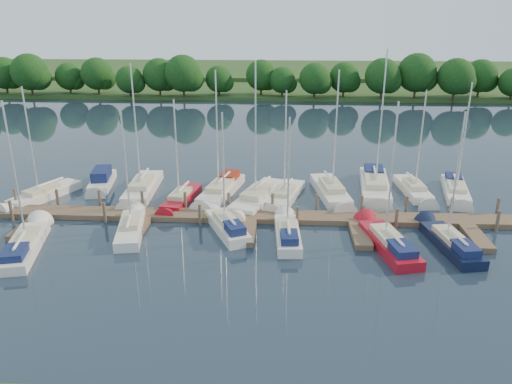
# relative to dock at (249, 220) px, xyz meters

# --- Properties ---
(ground) EXTENTS (260.00, 260.00, 0.00)m
(ground) POSITION_rel_dock_xyz_m (0.00, -7.31, -0.20)
(ground) COLOR #182431
(ground) RESTS_ON ground
(dock) EXTENTS (40.00, 6.00, 0.40)m
(dock) POSITION_rel_dock_xyz_m (0.00, 0.00, 0.00)
(dock) COLOR brown
(dock) RESTS_ON ground
(mooring_pilings) EXTENTS (38.24, 2.84, 2.00)m
(mooring_pilings) POSITION_rel_dock_xyz_m (0.00, 1.13, 0.40)
(mooring_pilings) COLOR #473D33
(mooring_pilings) RESTS_ON ground
(far_shore) EXTENTS (180.00, 30.00, 0.60)m
(far_shore) POSITION_rel_dock_xyz_m (0.00, 67.69, 0.10)
(far_shore) COLOR #234319
(far_shore) RESTS_ON ground
(distant_hill) EXTENTS (220.00, 40.00, 1.40)m
(distant_hill) POSITION_rel_dock_xyz_m (0.00, 92.69, 0.50)
(distant_hill) COLOR #375324
(distant_hill) RESTS_ON ground
(treeline) EXTENTS (145.65, 10.10, 8.30)m
(treeline) POSITION_rel_dock_xyz_m (1.29, 54.59, 3.78)
(treeline) COLOR #38281C
(treeline) RESTS_ON ground
(sailboat_n_0) EXTENTS (4.41, 7.56, 9.87)m
(sailboat_n_0) POSITION_rel_dock_xyz_m (-17.84, 3.92, 0.07)
(sailboat_n_0) COLOR silver
(sailboat_n_0) RESTS_ON ground
(motorboat) EXTENTS (2.59, 6.25, 2.01)m
(motorboat) POSITION_rel_dock_xyz_m (-13.86, 7.40, 0.19)
(motorboat) COLOR silver
(motorboat) RESTS_ON ground
(sailboat_n_2) EXTENTS (2.47, 9.06, 11.57)m
(sailboat_n_2) POSITION_rel_dock_xyz_m (-9.74, 5.74, 0.08)
(sailboat_n_2) COLOR silver
(sailboat_n_2) RESTS_ON ground
(sailboat_n_3) EXTENTS (2.51, 7.06, 9.00)m
(sailboat_n_3) POSITION_rel_dock_xyz_m (-5.94, 3.64, 0.07)
(sailboat_n_3) COLOR #A30F1D
(sailboat_n_3) RESTS_ON ground
(sailboat_n_4) EXTENTS (3.60, 8.75, 11.06)m
(sailboat_n_4) POSITION_rel_dock_xyz_m (-2.86, 5.78, 0.13)
(sailboat_n_4) COLOR silver
(sailboat_n_4) RESTS_ON ground
(sailboat_n_5) EXTENTS (4.75, 9.38, 12.01)m
(sailboat_n_5) POSITION_rel_dock_xyz_m (0.39, 3.97, 0.08)
(sailboat_n_5) COLOR silver
(sailboat_n_5) RESTS_ON ground
(sailboat_n_6) EXTENTS (3.40, 7.55, 9.51)m
(sailboat_n_6) POSITION_rel_dock_xyz_m (2.71, 4.96, 0.07)
(sailboat_n_6) COLOR silver
(sailboat_n_6) RESTS_ON ground
(sailboat_n_7) EXTENTS (3.17, 8.74, 11.17)m
(sailboat_n_7) POSITION_rel_dock_xyz_m (6.68, 5.84, 0.09)
(sailboat_n_7) COLOR silver
(sailboat_n_7) RESTS_ON ground
(sailboat_n_8) EXTENTS (3.29, 10.08, 12.65)m
(sailboat_n_8) POSITION_rel_dock_xyz_m (10.64, 7.49, 0.13)
(sailboat_n_8) COLOR silver
(sailboat_n_8) RESTS_ON ground
(sailboat_n_9) EXTENTS (2.20, 7.34, 9.42)m
(sailboat_n_9) POSITION_rel_dock_xyz_m (13.91, 6.92, 0.08)
(sailboat_n_9) COLOR silver
(sailboat_n_9) RESTS_ON ground
(sailboat_n_10) EXTENTS (3.17, 7.99, 9.98)m
(sailboat_n_10) POSITION_rel_dock_xyz_m (17.51, 7.04, 0.11)
(sailboat_n_10) COLOR silver
(sailboat_n_10) RESTS_ON ground
(sailboat_s_0) EXTENTS (3.40, 8.18, 10.26)m
(sailboat_s_0) POSITION_rel_dock_xyz_m (-14.62, -5.33, 0.11)
(sailboat_s_0) COLOR silver
(sailboat_s_0) RESTS_ON ground
(sailboat_s_1) EXTENTS (2.70, 7.04, 9.10)m
(sailboat_s_1) POSITION_rel_dock_xyz_m (-8.34, -2.28, 0.08)
(sailboat_s_1) COLOR silver
(sailboat_s_1) RESTS_ON ground
(sailboat_s_2) EXTENTS (3.96, 6.73, 9.03)m
(sailboat_s_2) POSITION_rel_dock_xyz_m (-1.51, -1.66, 0.14)
(sailboat_s_2) COLOR silver
(sailboat_s_2) RESTS_ON ground
(sailboat_s_3) EXTENTS (1.94, 6.88, 8.93)m
(sailboat_s_3) POSITION_rel_dock_xyz_m (2.89, -2.67, 0.13)
(sailboat_s_3) COLOR silver
(sailboat_s_3) RESTS_ON ground
(sailboat_s_4) EXTENTS (3.27, 8.03, 10.17)m
(sailboat_s_4) POSITION_rel_dock_xyz_m (9.62, -3.68, 0.12)
(sailboat_s_4) COLOR #A30F1D
(sailboat_s_4) RESTS_ON ground
(sailboat_s_5) EXTENTS (2.74, 7.49, 9.53)m
(sailboat_s_5) POSITION_rel_dock_xyz_m (13.79, -3.49, 0.12)
(sailboat_s_5) COLOR black
(sailboat_s_5) RESTS_ON ground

